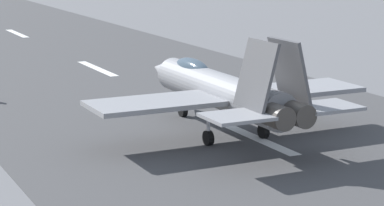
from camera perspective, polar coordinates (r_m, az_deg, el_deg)
The scene contains 3 objects.
ground_plane at distance 41.12m, azimuth 4.26°, elevation -2.39°, with size 400.00×400.00×0.00m, color slate.
runway_strip at distance 41.11m, azimuth 4.27°, elevation -2.39°, with size 240.00×26.00×0.02m.
fighter_jet at distance 40.82m, azimuth 2.09°, elevation 0.99°, with size 16.04×14.80×5.61m.
Camera 1 is at (-34.37, 20.20, 10.09)m, focal length 73.19 mm.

